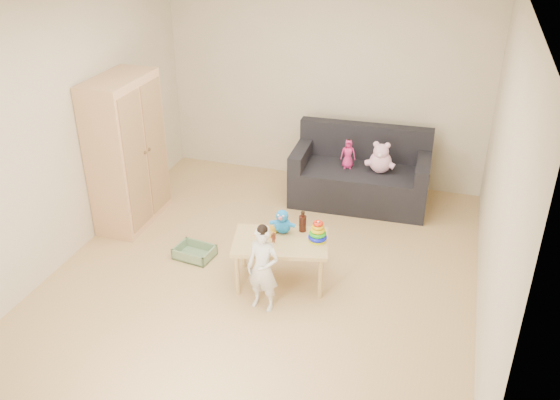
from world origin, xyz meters
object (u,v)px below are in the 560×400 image
(sofa, at_px, (359,185))
(wardrobe, at_px, (127,152))
(toddler, at_px, (263,269))
(play_table, at_px, (280,261))

(sofa, bearing_deg, wardrobe, -155.66)
(wardrobe, relative_size, toddler, 2.05)
(sofa, bearing_deg, play_table, -104.86)
(sofa, bearing_deg, toddler, -103.29)
(sofa, distance_m, toddler, 2.31)
(sofa, height_order, play_table, play_table)
(play_table, bearing_deg, toddler, -94.16)
(sofa, xyz_separation_m, toddler, (-0.45, -2.26, 0.18))
(sofa, xyz_separation_m, play_table, (-0.42, -1.84, 0.01))
(play_table, height_order, toddler, toddler)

